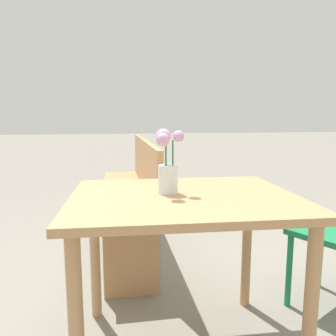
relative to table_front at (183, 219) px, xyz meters
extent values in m
cube|color=tan|center=(0.00, 0.00, 0.09)|extent=(0.97, 0.80, 0.03)
cylinder|color=tan|center=(-0.42, -0.29, -0.27)|extent=(0.05, 0.05, 0.68)
cylinder|color=tan|center=(0.38, -0.34, -0.27)|extent=(0.05, 0.05, 0.68)
cylinder|color=tan|center=(-0.38, 0.34, -0.27)|extent=(0.05, 0.05, 0.68)
cylinder|color=tan|center=(0.42, 0.29, -0.27)|extent=(0.05, 0.05, 0.68)
cylinder|color=silver|center=(-0.06, 0.03, 0.16)|extent=(0.08, 0.08, 0.12)
cylinder|color=silver|center=(-0.06, 0.03, 0.14)|extent=(0.07, 0.07, 0.07)
cylinder|color=#337038|center=(-0.04, 0.04, 0.22)|extent=(0.01, 0.01, 0.21)
sphere|color=#CC99C6|center=(-0.01, 0.04, 0.34)|extent=(0.05, 0.05, 0.05)
cylinder|color=#337038|center=(-0.06, 0.06, 0.22)|extent=(0.01, 0.01, 0.21)
sphere|color=#CC99C6|center=(-0.07, 0.08, 0.34)|extent=(0.06, 0.06, 0.06)
cylinder|color=#337038|center=(-0.07, 0.02, 0.21)|extent=(0.01, 0.01, 0.20)
sphere|color=#CC99C6|center=(-0.09, 0.00, 0.33)|extent=(0.05, 0.05, 0.05)
cylinder|color=#197A47|center=(0.65, 0.24, -0.40)|extent=(0.03, 0.03, 0.41)
cylinder|color=#197A47|center=(0.95, 0.39, -0.40)|extent=(0.03, 0.03, 0.41)
cube|color=tan|center=(-0.17, 1.33, -0.17)|extent=(0.39, 1.78, 0.02)
cube|color=tan|center=(-0.01, 1.32, 0.04)|extent=(0.06, 1.77, 0.40)
cube|color=tan|center=(-0.19, 0.50, -0.39)|extent=(0.32, 0.07, 0.43)
cube|color=tan|center=(-0.16, 2.15, -0.39)|extent=(0.32, 0.07, 0.43)
camera|label=1|loc=(-0.30, -1.29, 0.42)|focal=35.00mm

